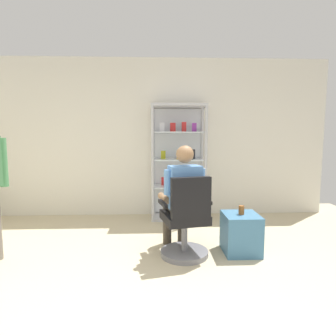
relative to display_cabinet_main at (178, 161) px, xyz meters
name	(u,v)px	position (x,y,z in m)	size (l,w,h in m)	color
ground_plane	(152,321)	(-0.40, -2.76, -0.97)	(7.20, 7.20, 0.00)	#C6B793
back_wall	(154,138)	(-0.40, 0.24, 0.38)	(6.00, 0.10, 2.70)	silver
display_cabinet_main	(178,161)	(0.00, 0.00, 0.00)	(0.90, 0.45, 1.90)	#B7B7BC
office_chair	(186,224)	(-0.03, -1.63, -0.57)	(0.61, 0.58, 0.96)	slate
seated_shopkeeper	(182,194)	(-0.07, -1.48, -0.25)	(0.55, 0.62, 1.29)	#3F382D
storage_crate	(241,233)	(0.64, -1.52, -0.73)	(0.41, 0.44, 0.47)	teal
tea_glass	(241,210)	(0.64, -1.52, -0.44)	(0.07, 0.07, 0.10)	brown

